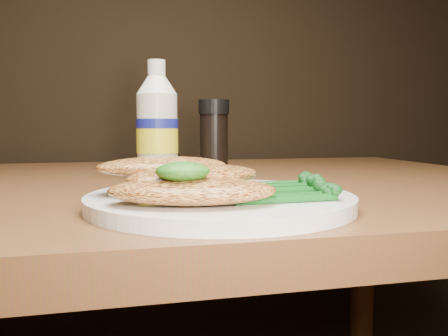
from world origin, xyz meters
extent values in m
cylinder|color=white|center=(0.03, 0.80, 0.76)|extent=(0.27, 0.27, 0.01)
ellipsoid|color=#D18D42|center=(-0.01, 0.74, 0.78)|extent=(0.16, 0.11, 0.02)
ellipsoid|color=#D18D42|center=(0.00, 0.79, 0.78)|extent=(0.16, 0.12, 0.02)
ellipsoid|color=#D18D42|center=(-0.03, 0.82, 0.79)|extent=(0.14, 0.08, 0.02)
ellipsoid|color=#113407|center=(-0.02, 0.74, 0.79)|extent=(0.05, 0.05, 0.02)
camera|label=1|loc=(-0.08, 0.32, 0.83)|focal=38.76mm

